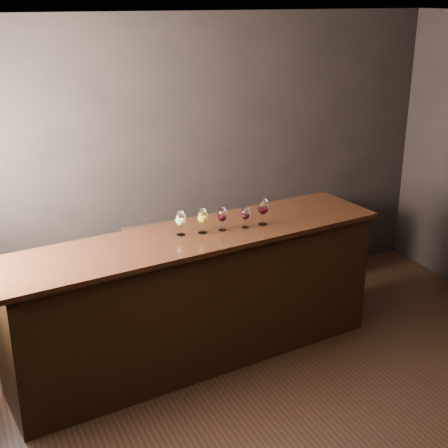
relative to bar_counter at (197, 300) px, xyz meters
name	(u,v)px	position (x,y,z in m)	size (l,w,h in m)	color
ground	(323,408)	(0.59, -1.05, -0.55)	(5.00, 5.00, 0.00)	black
room_shell	(299,177)	(0.36, -0.93, 1.26)	(5.02, 4.52, 2.81)	black
bar_counter	(197,300)	(0.00, 0.00, 0.00)	(3.13, 0.68, 1.09)	black
bar_top	(196,237)	(0.00, 0.00, 0.57)	(3.23, 0.75, 0.04)	black
back_bar_shelf	(239,255)	(0.87, 0.98, -0.13)	(2.32, 0.40, 0.84)	black
glass_white	(180,219)	(-0.11, 0.04, 0.72)	(0.08, 0.08, 0.20)	white
glass_amber	(202,217)	(0.06, 0.01, 0.72)	(0.08, 0.08, 0.20)	white
glass_red_a	(222,216)	(0.23, 0.00, 0.71)	(0.08, 0.08, 0.18)	white
glass_red_b	(245,214)	(0.43, -0.02, 0.70)	(0.07, 0.07, 0.17)	white
glass_red_c	(263,208)	(0.60, -0.02, 0.73)	(0.09, 0.09, 0.22)	white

